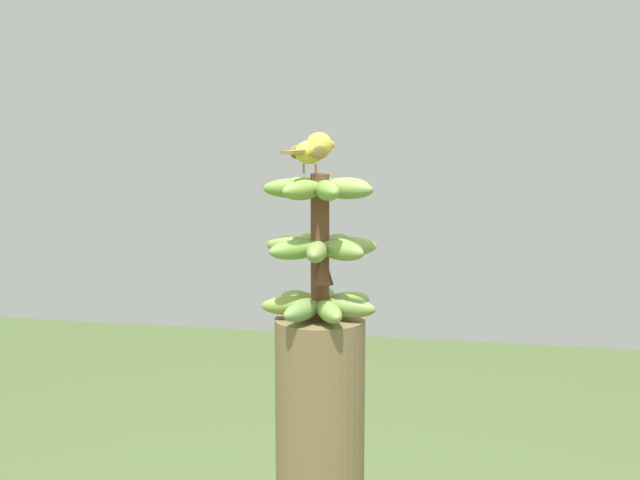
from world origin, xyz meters
TOP-DOWN VIEW (x-y plane):
  - banana_bunch at (0.00, 0.00)m, footprint 0.27×0.27m
  - perched_bird at (-0.02, 0.02)m, footprint 0.08×0.22m

SIDE VIEW (x-z plane):
  - banana_bunch at x=0.00m, z-range 1.14..1.47m
  - perched_bird at x=-0.02m, z-range 1.48..1.57m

